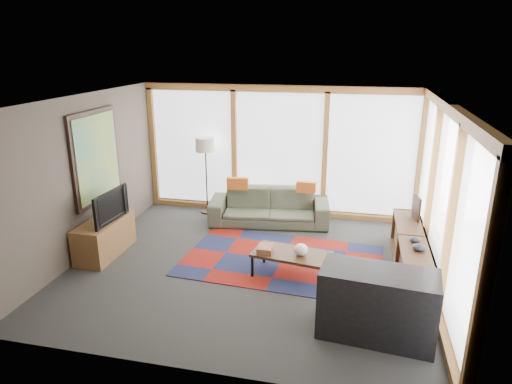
% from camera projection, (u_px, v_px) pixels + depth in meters
% --- Properties ---
extents(ground, '(5.50, 5.50, 0.00)m').
position_uv_depth(ground, '(250.00, 266.00, 7.21)').
color(ground, '#2A2927').
rests_on(ground, ground).
extents(room_envelope, '(5.52, 5.02, 2.62)m').
position_uv_depth(room_envelope, '(289.00, 164.00, 7.15)').
color(room_envelope, '#494036').
rests_on(room_envelope, ground).
extents(rug, '(3.25, 2.21, 0.01)m').
position_uv_depth(rug, '(282.00, 260.00, 7.38)').
color(rug, maroon).
rests_on(rug, ground).
extents(sofa, '(2.38, 1.20, 0.67)m').
position_uv_depth(sofa, '(269.00, 207.00, 8.84)').
color(sofa, '#3B4030').
rests_on(sofa, ground).
extents(pillow_left, '(0.43, 0.18, 0.23)m').
position_uv_depth(pillow_left, '(238.00, 183.00, 8.79)').
color(pillow_left, '#B5541C').
rests_on(pillow_left, sofa).
extents(pillow_right, '(0.37, 0.12, 0.20)m').
position_uv_depth(pillow_right, '(306.00, 187.00, 8.60)').
color(pillow_right, '#B5541C').
rests_on(pillow_right, sofa).
extents(floor_lamp, '(0.40, 0.40, 1.58)m').
position_uv_depth(floor_lamp, '(206.00, 176.00, 9.26)').
color(floor_lamp, '#2E2319').
rests_on(floor_lamp, ground).
extents(coffee_table, '(1.23, 0.75, 0.38)m').
position_uv_depth(coffee_table, '(292.00, 265.00, 6.83)').
color(coffee_table, '#392411').
rests_on(coffee_table, ground).
extents(book_stack, '(0.23, 0.28, 0.09)m').
position_uv_depth(book_stack, '(265.00, 249.00, 6.80)').
color(book_stack, brown).
rests_on(book_stack, coffee_table).
extents(vase, '(0.24, 0.24, 0.18)m').
position_uv_depth(vase, '(301.00, 250.00, 6.68)').
color(vase, silver).
rests_on(vase, coffee_table).
extents(bookshelf, '(0.43, 2.36, 0.59)m').
position_uv_depth(bookshelf, '(411.00, 253.00, 6.96)').
color(bookshelf, '#392411').
rests_on(bookshelf, ground).
extents(bowl_a, '(0.23, 0.23, 0.10)m').
position_uv_depth(bowl_a, '(419.00, 247.00, 6.36)').
color(bowl_a, black).
rests_on(bowl_a, bookshelf).
extents(bowl_b, '(0.17, 0.17, 0.08)m').
position_uv_depth(bowl_b, '(415.00, 239.00, 6.64)').
color(bowl_b, black).
rests_on(bowl_b, bookshelf).
extents(shelf_picture, '(0.10, 0.30, 0.39)m').
position_uv_depth(shelf_picture, '(417.00, 208.00, 7.45)').
color(shelf_picture, black).
rests_on(shelf_picture, bookshelf).
extents(tv_console, '(0.50, 1.19, 0.60)m').
position_uv_depth(tv_console, '(105.00, 237.00, 7.54)').
color(tv_console, brown).
rests_on(tv_console, ground).
extents(television, '(0.17, 0.91, 0.52)m').
position_uv_depth(television, '(106.00, 206.00, 7.35)').
color(television, black).
rests_on(television, tv_console).
extents(bar_counter, '(1.40, 0.77, 0.85)m').
position_uv_depth(bar_counter, '(377.00, 304.00, 5.37)').
color(bar_counter, black).
rests_on(bar_counter, ground).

